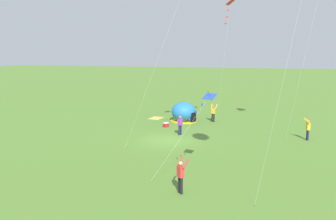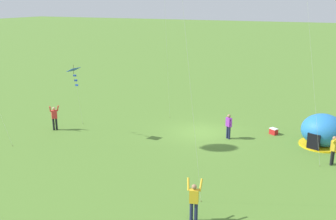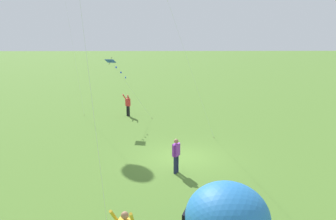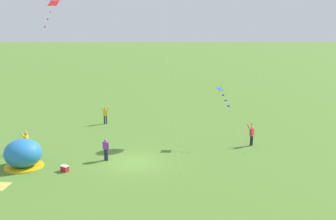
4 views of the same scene
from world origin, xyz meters
name	(u,v)px [view 1 (image 1 of 4)]	position (x,y,z in m)	size (l,w,h in m)	color
ground_plane	(168,140)	(0.00, 0.00, 0.00)	(300.00, 300.00, 0.00)	#517A2D
popup_tent	(184,112)	(-7.96, -0.80, 1.00)	(2.81, 2.81, 2.10)	#2672BF
picnic_blanket	(156,118)	(-8.68, -4.21, 0.01)	(1.70, 1.30, 0.01)	gold
cooler_box	(166,125)	(-4.75, -1.73, 0.22)	(0.64, 0.59, 0.44)	red
person_with_toddler	(308,128)	(-3.69, 11.10, 1.00)	(0.69, 0.57, 1.89)	#1E2347
person_far_back	(180,124)	(-2.10, 0.48, 0.96)	(0.51, 0.40, 1.72)	#1E2347
person_flying_kite	(181,175)	(9.82, 3.93, 1.00)	(0.69, 0.71, 1.89)	black
person_arms_raised	(213,112)	(-8.75, 2.23, 1.00)	(0.57, 0.70, 1.89)	black
kite_blue	(205,102)	(7.26, 4.60, 4.46)	(2.19, 3.35, 5.08)	silver
kite_red	(229,9)	(-6.46, 3.91, 11.28)	(2.30, 1.65, 12.12)	silver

